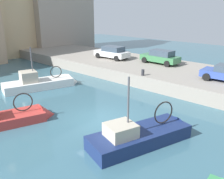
# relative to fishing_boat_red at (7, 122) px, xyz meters

# --- Properties ---
(water_surface) EXTENTS (80.00, 80.00, 0.00)m
(water_surface) POSITION_rel_fishing_boat_red_xyz_m (4.49, -4.00, -0.11)
(water_surface) COLOR #386070
(water_surface) RESTS_ON ground
(quay_wall) EXTENTS (9.00, 56.00, 1.20)m
(quay_wall) POSITION_rel_fishing_boat_red_xyz_m (15.99, -4.00, 0.49)
(quay_wall) COLOR gray
(quay_wall) RESTS_ON ground
(fishing_boat_red) EXTENTS (6.39, 3.53, 4.26)m
(fishing_boat_red) POSITION_rel_fishing_boat_red_xyz_m (0.00, 0.00, 0.00)
(fishing_boat_red) COLOR #BC3833
(fishing_boat_red) RESTS_ON ground
(fishing_boat_white) EXTENTS (7.19, 3.87, 4.73)m
(fishing_boat_white) POSITION_rel_fishing_boat_red_xyz_m (5.77, 4.92, 0.01)
(fishing_boat_white) COLOR white
(fishing_boat_white) RESTS_ON ground
(fishing_boat_navy) EXTENTS (6.79, 3.72, 4.76)m
(fishing_boat_navy) POSITION_rel_fishing_boat_red_xyz_m (4.08, -7.72, -0.01)
(fishing_boat_navy) COLOR navy
(fishing_boat_navy) RESTS_ON ground
(parked_car_white) EXTENTS (2.14, 4.38, 1.48)m
(parked_car_white) POSITION_rel_fishing_boat_red_xyz_m (15.82, 5.37, 1.84)
(parked_car_white) COLOR silver
(parked_car_white) RESTS_ON quay_wall
(parked_car_green) EXTENTS (2.03, 4.29, 1.50)m
(parked_car_green) POSITION_rel_fishing_boat_red_xyz_m (17.22, -0.48, 1.84)
(parked_car_green) COLOR #387547
(parked_car_green) RESTS_ON quay_wall
(mooring_bollard_mid) EXTENTS (0.28, 0.28, 0.55)m
(mooring_bollard_mid) POSITION_rel_fishing_boat_red_xyz_m (11.84, -2.00, 1.36)
(mooring_bollard_mid) COLOR #2D2D33
(mooring_bollard_mid) RESTS_ON quay_wall
(waterfront_building_east_mid) EXTENTS (11.42, 6.29, 14.26)m
(waterfront_building_east_mid) POSITION_rel_fishing_boat_red_xyz_m (19.94, 21.50, 7.03)
(waterfront_building_east_mid) COLOR #A39384
(waterfront_building_east_mid) RESTS_ON ground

